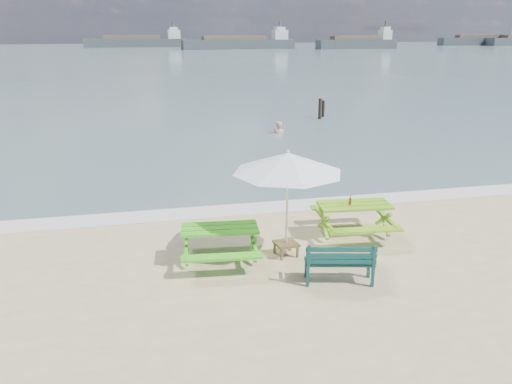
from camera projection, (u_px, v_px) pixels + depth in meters
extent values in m
plane|color=slate|center=(158.00, 56.00, 87.98)|extent=(300.00, 300.00, 0.00)
cube|color=silver|center=(255.00, 208.00, 13.36)|extent=(22.00, 0.90, 0.01)
cube|color=green|center=(220.00, 228.00, 10.13)|extent=(1.62, 0.88, 0.05)
cube|color=green|center=(218.00, 228.00, 10.91)|extent=(1.58, 0.42, 0.05)
cube|color=green|center=(222.00, 257.00, 9.53)|extent=(1.58, 0.42, 0.05)
cube|color=green|center=(220.00, 246.00, 10.25)|extent=(1.54, 1.01, 0.66)
cube|color=#6CA919|center=(355.00, 205.00, 11.37)|extent=(1.69, 0.90, 0.05)
cube|color=#6CA919|center=(344.00, 206.00, 12.19)|extent=(1.65, 0.42, 0.05)
cube|color=#6CA919|center=(365.00, 230.00, 10.75)|extent=(1.65, 0.42, 0.05)
cube|color=#6CA919|center=(354.00, 222.00, 11.50)|extent=(1.60, 1.04, 0.70)
cube|color=#0E3C39|center=(339.00, 262.00, 9.39)|extent=(1.35, 0.67, 0.04)
cube|color=#0E3C39|center=(341.00, 256.00, 9.12)|extent=(1.27, 0.33, 0.33)
cube|color=#0E3C39|center=(339.00, 272.00, 9.45)|extent=(1.27, 0.70, 0.41)
cube|color=brown|center=(286.00, 244.00, 10.52)|extent=(0.52, 0.52, 0.05)
cube|color=brown|center=(286.00, 250.00, 10.56)|extent=(0.46, 0.46, 0.25)
cylinder|color=silver|center=(287.00, 207.00, 10.26)|extent=(0.05, 0.05, 2.18)
cone|color=white|center=(288.00, 162.00, 9.97)|extent=(2.62, 2.62, 0.41)
cylinder|color=#8C5914|center=(350.00, 202.00, 11.29)|extent=(0.06, 0.06, 0.14)
cylinder|color=#8C5914|center=(350.00, 196.00, 11.25)|extent=(0.02, 0.02, 0.07)
cylinder|color=red|center=(350.00, 202.00, 11.29)|extent=(0.06, 0.06, 0.06)
imported|color=tan|center=(278.00, 140.00, 23.08)|extent=(0.68, 0.47, 1.78)
cylinder|color=black|center=(320.00, 111.00, 26.44)|extent=(0.18, 0.18, 1.29)
cylinder|color=black|center=(323.00, 111.00, 27.11)|extent=(0.16, 0.16, 1.09)
cube|color=#3A4144|center=(485.00, 42.00, 144.19)|extent=(27.61, 6.42, 2.20)
cube|color=#3A4144|center=(239.00, 45.00, 117.40)|extent=(26.98, 5.98, 2.20)
cube|color=silver|center=(280.00, 35.00, 119.48)|extent=(3.42, 3.23, 2.20)
cube|color=#3A4144|center=(356.00, 44.00, 118.95)|extent=(19.36, 4.49, 2.20)
cube|color=silver|center=(385.00, 35.00, 119.92)|extent=(2.39, 3.06, 2.20)
cube|color=#3A4144|center=(136.00, 43.00, 129.36)|extent=(26.00, 5.05, 2.20)
cube|color=silver|center=(174.00, 34.00, 131.04)|extent=(3.22, 3.12, 2.20)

